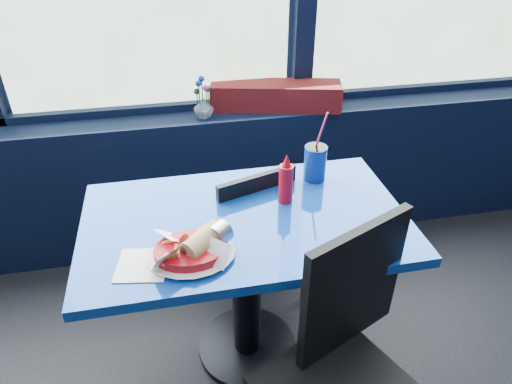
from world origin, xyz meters
name	(u,v)px	position (x,y,z in m)	size (l,w,h in m)	color
window_sill	(166,183)	(0.00, 2.87, 0.40)	(5.00, 0.26, 0.80)	black
near_table	(246,255)	(0.30, 2.00, 0.57)	(1.20, 0.70, 0.75)	black
chair_near_front	(345,355)	(0.52, 1.49, 0.55)	(0.57, 0.57, 0.96)	black
chair_near_back	(259,229)	(0.41, 2.28, 0.47)	(0.47, 0.47, 0.82)	black
planter_box	(276,95)	(0.62, 2.87, 0.87)	(0.68, 0.17, 0.14)	maroon
flower_vase	(203,105)	(0.24, 2.82, 0.86)	(0.10, 0.11, 0.21)	silver
food_basket	(193,249)	(0.09, 1.82, 0.78)	(0.31, 0.31, 0.09)	#B40C14
ketchup_bottle	(286,181)	(0.47, 2.08, 0.84)	(0.06, 0.06, 0.21)	#B40C14
soda_cup	(315,162)	(0.63, 2.22, 0.83)	(0.09, 0.09, 0.31)	navy
napkin	(142,265)	(-0.07, 1.81, 0.75)	(0.16, 0.16, 0.00)	white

